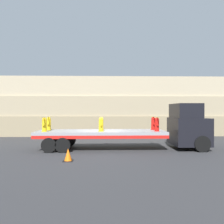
% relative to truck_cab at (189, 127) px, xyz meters
% --- Properties ---
extents(ground_plane, '(120.00, 120.00, 0.00)m').
position_rel_truck_cab_xyz_m(ground_plane, '(-5.90, 0.00, -1.49)').
color(ground_plane, '#2D2D30').
extents(rock_cliff, '(60.00, 3.30, 6.00)m').
position_rel_truck_cab_xyz_m(rock_cliff, '(-5.90, 8.57, 1.51)').
color(rock_cliff, gray).
rests_on(rock_cliff, ground_plane).
extents(truck_cab, '(2.22, 2.67, 3.02)m').
position_rel_truck_cab_xyz_m(truck_cab, '(0.00, 0.00, 0.00)').
color(truck_cab, black).
rests_on(truck_cab, ground_plane).
extents(flatbed_trailer, '(8.38, 2.56, 1.23)m').
position_rel_truck_cab_xyz_m(flatbed_trailer, '(-6.42, 0.00, -0.50)').
color(flatbed_trailer, gray).
rests_on(flatbed_trailer, ground_plane).
extents(fire_hydrant_yellow_near_0, '(0.35, 0.53, 0.89)m').
position_rel_truck_cab_xyz_m(fire_hydrant_yellow_near_0, '(-9.49, -0.54, 0.17)').
color(fire_hydrant_yellow_near_0, gold).
rests_on(fire_hydrant_yellow_near_0, flatbed_trailer).
extents(fire_hydrant_yellow_far_0, '(0.35, 0.53, 0.89)m').
position_rel_truck_cab_xyz_m(fire_hydrant_yellow_far_0, '(-9.49, 0.54, 0.17)').
color(fire_hydrant_yellow_far_0, gold).
rests_on(fire_hydrant_yellow_far_0, flatbed_trailer).
extents(fire_hydrant_yellow_near_1, '(0.35, 0.53, 0.89)m').
position_rel_truck_cab_xyz_m(fire_hydrant_yellow_near_1, '(-5.90, -0.54, 0.17)').
color(fire_hydrant_yellow_near_1, gold).
rests_on(fire_hydrant_yellow_near_1, flatbed_trailer).
extents(fire_hydrant_yellow_far_1, '(0.35, 0.53, 0.89)m').
position_rel_truck_cab_xyz_m(fire_hydrant_yellow_far_1, '(-5.90, 0.54, 0.17)').
color(fire_hydrant_yellow_far_1, gold).
rests_on(fire_hydrant_yellow_far_1, flatbed_trailer).
extents(fire_hydrant_red_near_2, '(0.35, 0.53, 0.89)m').
position_rel_truck_cab_xyz_m(fire_hydrant_red_near_2, '(-2.31, -0.54, 0.17)').
color(fire_hydrant_red_near_2, red).
rests_on(fire_hydrant_red_near_2, flatbed_trailer).
extents(fire_hydrant_red_far_2, '(0.35, 0.53, 0.89)m').
position_rel_truck_cab_xyz_m(fire_hydrant_red_far_2, '(-2.31, 0.54, 0.17)').
color(fire_hydrant_red_far_2, red).
rests_on(fire_hydrant_red_far_2, flatbed_trailer).
extents(cargo_strap_rear, '(0.05, 2.65, 0.01)m').
position_rel_truck_cab_xyz_m(cargo_strap_rear, '(-9.49, 0.00, 0.64)').
color(cargo_strap_rear, yellow).
rests_on(cargo_strap_rear, fire_hydrant_yellow_near_0).
extents(cargo_strap_middle, '(0.05, 2.65, 0.01)m').
position_rel_truck_cab_xyz_m(cargo_strap_middle, '(-2.31, 0.00, 0.64)').
color(cargo_strap_middle, yellow).
rests_on(cargo_strap_middle, fire_hydrant_red_near_2).
extents(traffic_cone, '(0.49, 0.49, 0.64)m').
position_rel_truck_cab_xyz_m(traffic_cone, '(-7.50, -3.40, -1.18)').
color(traffic_cone, black).
rests_on(traffic_cone, ground_plane).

